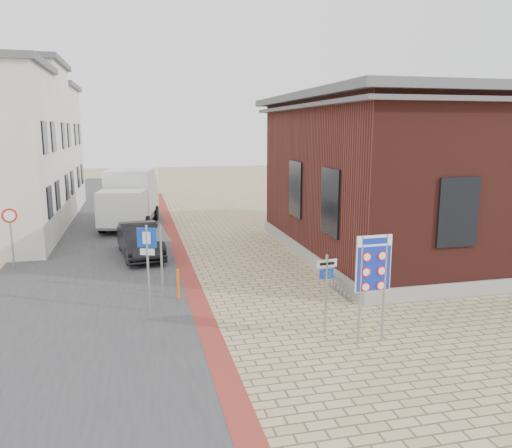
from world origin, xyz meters
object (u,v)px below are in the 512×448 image
box_truck (130,197)px  sedan (140,240)px  border_sign (373,266)px  parking_sign (147,253)px  essen_sign (326,283)px  bollard (178,284)px

box_truck → sedan: bearing=-76.8°
box_truck → border_sign: 18.52m
border_sign → parking_sign: 6.46m
sedan → essen_sign: size_ratio=2.00×
box_truck → bollard: (1.52, -13.08, -1.12)m
sedan → essen_sign: essen_sign is taller
sedan → border_sign: size_ratio=1.54×
box_truck → essen_sign: box_truck is taller
bollard → border_sign: bearing=-44.5°
box_truck → bollard: bearing=-73.5°
border_sign → essen_sign: bearing=137.0°
border_sign → essen_sign: 1.36m
sedan → essen_sign: (4.68, -9.49, 0.70)m
essen_sign → bollard: essen_sign is taller
border_sign → essen_sign: border_sign is taller
box_truck → parking_sign: 14.02m
border_sign → box_truck: bearing=106.7°
parking_sign → essen_sign: bearing=-11.4°
sedan → border_sign: border_sign is taller
bollard → parking_sign: bearing=-134.8°
sedan → box_truck: 7.30m
essen_sign → parking_sign: (-4.50, 2.71, 0.40)m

